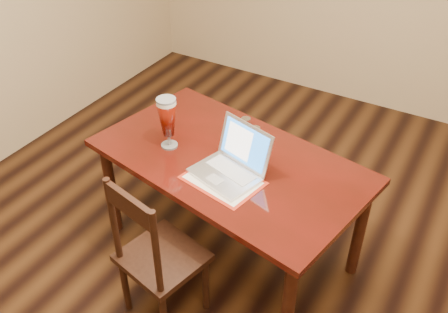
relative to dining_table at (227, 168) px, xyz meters
The scene contains 3 objects.
ground 0.71m from the dining_table, 43.70° to the right, with size 5.00×5.00×0.00m, color black.
dining_table is the anchor object (origin of this frame).
dining_chair 0.65m from the dining_table, 96.57° to the right, with size 0.49×0.47×0.97m.
Camera 1 is at (0.97, -1.83, 2.45)m, focal length 40.00 mm.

